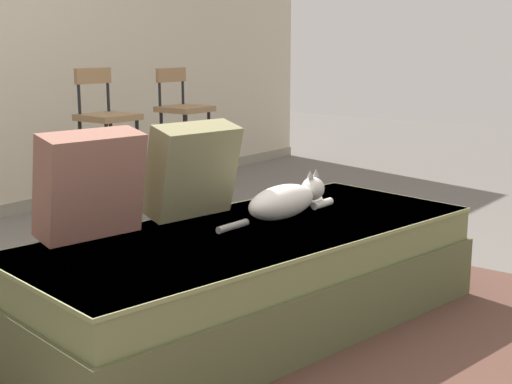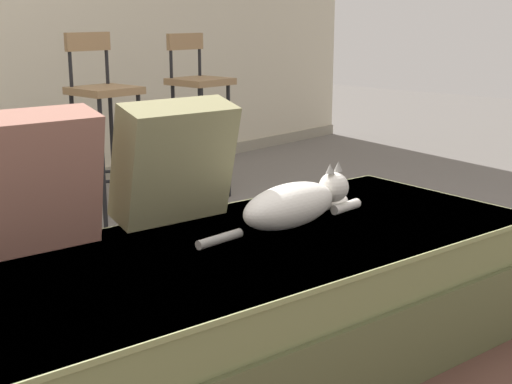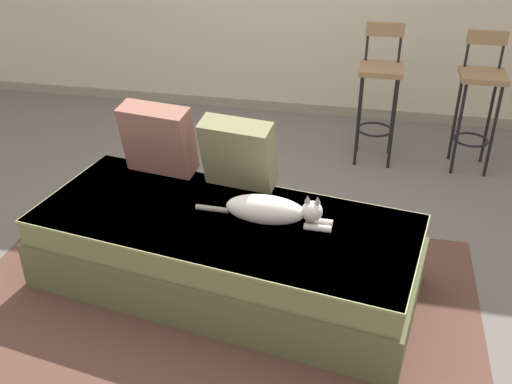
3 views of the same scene
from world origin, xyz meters
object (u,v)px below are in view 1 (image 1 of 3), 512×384
Objects in this scene: cat at (286,201)px; bar_stool_near_window at (107,136)px; couch at (253,277)px; throw_pillow_corner at (90,184)px; throw_pillow_middle at (193,170)px; bar_stool_by_doorway at (184,126)px.

bar_stool_near_window is (0.49, 1.77, 0.10)m from cat.
bar_stool_near_window is at bearing 67.23° from couch.
cat is at bearing -28.97° from throw_pillow_corner.
couch is 4.97× the size of throw_pillow_middle.
bar_stool_near_window reaches higher than couch.
throw_pillow_corner is 0.43× the size of bar_stool_near_window.
couch is 0.38m from cat.
bar_stool_near_window is at bearing 62.64° from throw_pillow_middle.
throw_pillow_corner is 0.88m from cat.
cat is at bearing -105.64° from bar_stool_near_window.
cat is 0.72× the size of bar_stool_by_doorway.
throw_pillow_corner is at bearing 151.03° from cat.
bar_stool_near_window reaches higher than cat.
couch is at bearing -178.26° from cat.
cat is (0.25, 0.01, 0.29)m from couch.
throw_pillow_middle is at bearing 89.35° from couch.
throw_pillow_corner is 0.60× the size of cat.
bar_stool_near_window is at bearing 47.15° from throw_pillow_corner.
bar_stool_by_doorway is at bearing 0.00° from bar_stool_near_window.
bar_stool_near_window is 1.02× the size of bar_stool_by_doorway.
throw_pillow_corner is at bearing -132.85° from bar_stool_near_window.
throw_pillow_middle reaches higher than cat.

